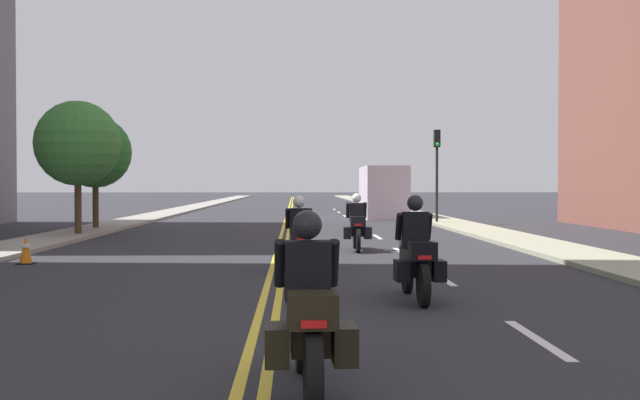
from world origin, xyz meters
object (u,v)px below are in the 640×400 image
(traffic_cone_0, at_px, (26,250))
(parked_truck, at_px, (382,195))
(traffic_light_far, at_px, (437,159))
(motorcycle_0, at_px, (308,320))
(motorcycle_1, at_px, (416,258))
(motorcycle_3, at_px, (357,227))
(motorcycle_2, at_px, (299,241))
(street_tree_0, at_px, (78,144))
(street_tree_1, at_px, (95,152))

(traffic_cone_0, height_order, parked_truck, parked_truck)
(traffic_cone_0, bearing_deg, traffic_light_far, 54.07)
(motorcycle_0, xyz_separation_m, motorcycle_1, (1.79, 5.43, 0.02))
(motorcycle_3, bearing_deg, traffic_cone_0, -156.05)
(motorcycle_2, relative_size, motorcycle_3, 1.03)
(motorcycle_2, relative_size, street_tree_0, 0.47)
(street_tree_0, bearing_deg, parked_truck, 50.10)
(traffic_cone_0, height_order, traffic_light_far, traffic_light_far)
(motorcycle_0, xyz_separation_m, motorcycle_3, (1.59, 14.67, 0.02))
(traffic_cone_0, bearing_deg, street_tree_1, 97.63)
(parked_truck, bearing_deg, motorcycle_2, -100.25)
(street_tree_1, bearing_deg, parked_truck, 40.67)
(motorcycle_2, relative_size, traffic_light_far, 0.51)
(motorcycle_2, height_order, traffic_light_far, traffic_light_far)
(motorcycle_2, bearing_deg, street_tree_0, 122.57)
(motorcycle_1, relative_size, parked_truck, 0.34)
(traffic_cone_0, relative_size, street_tree_0, 0.14)
(motorcycle_0, distance_m, motorcycle_3, 14.76)
(motorcycle_0, relative_size, street_tree_0, 0.46)
(traffic_cone_0, relative_size, street_tree_1, 0.15)
(traffic_light_far, height_order, street_tree_1, street_tree_1)
(motorcycle_3, relative_size, street_tree_1, 0.48)
(motorcycle_1, relative_size, motorcycle_2, 1.00)
(motorcycle_1, xyz_separation_m, parked_truck, (2.84, 30.10, 0.60))
(motorcycle_1, xyz_separation_m, street_tree_0, (-9.53, 15.31, 2.59))
(motorcycle_2, height_order, parked_truck, parked_truck)
(motorcycle_0, height_order, motorcycle_2, motorcycle_0)
(motorcycle_2, distance_m, traffic_cone_0, 6.50)
(motorcycle_2, height_order, motorcycle_3, motorcycle_2)
(street_tree_0, bearing_deg, traffic_light_far, 30.13)
(traffic_light_far, height_order, parked_truck, traffic_light_far)
(street_tree_0, bearing_deg, motorcycle_2, -54.91)
(street_tree_0, distance_m, parked_truck, 19.38)
(motorcycle_0, relative_size, motorcycle_1, 0.98)
(street_tree_0, relative_size, street_tree_1, 1.04)
(traffic_light_far, relative_size, street_tree_0, 0.91)
(motorcycle_1, relative_size, traffic_light_far, 0.51)
(motorcycle_2, xyz_separation_m, traffic_light_far, (6.46, 19.19, 2.38))
(traffic_light_far, xyz_separation_m, street_tree_0, (-14.16, -8.22, 0.25))
(motorcycle_3, bearing_deg, traffic_light_far, 72.52)
(motorcycle_1, xyz_separation_m, traffic_light_far, (4.64, 23.53, 2.34))
(motorcycle_3, height_order, street_tree_1, street_tree_1)
(motorcycle_3, relative_size, street_tree_0, 0.46)
(motorcycle_2, height_order, traffic_cone_0, motorcycle_2)
(motorcycle_1, distance_m, traffic_cone_0, 10.06)
(street_tree_0, bearing_deg, motorcycle_1, -58.11)
(traffic_light_far, bearing_deg, traffic_cone_0, -125.93)
(motorcycle_0, bearing_deg, motorcycle_3, 81.35)
(motorcycle_3, height_order, street_tree_0, street_tree_0)
(motorcycle_0, xyz_separation_m, parked_truck, (4.63, 35.53, 0.62))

